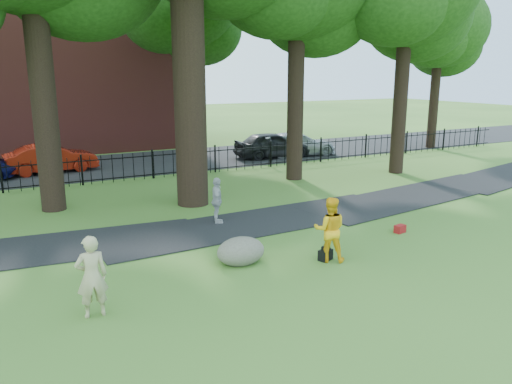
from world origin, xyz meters
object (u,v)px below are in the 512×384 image
boulder (241,249)px  red_sedan (51,158)px  woman (92,277)px  man (330,229)px

boulder → red_sedan: (-2.87, 14.39, 0.32)m
woman → man: man is taller
red_sedan → man: bearing=-167.3°
woman → boulder: 3.94m
woman → red_sedan: bearing=-91.9°
boulder → red_sedan: bearing=101.3°
boulder → red_sedan: 14.68m
man → boulder: size_ratio=1.34×
woman → red_sedan: size_ratio=0.40×
woman → man: (5.74, 0.29, 0.00)m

